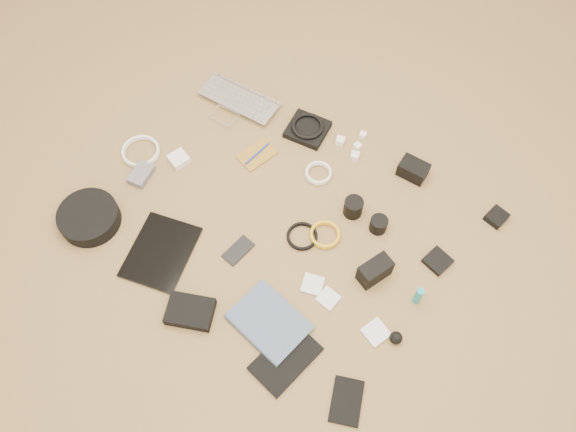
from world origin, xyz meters
The scene contains 33 objects.
laptop centered at (-0.45, 0.36, 0.01)m, with size 0.35×0.24×0.03m, color silver.
headphone_pouch centered at (-0.12, 0.43, 0.01)m, with size 0.16×0.15×0.03m, color black.
headphones centered at (-0.12, 0.43, 0.04)m, with size 0.14×0.14×0.02m, color black.
charger_a centered at (0.03, 0.45, 0.02)m, with size 0.03×0.03×0.03m, color white.
charger_b centered at (0.09, 0.53, 0.01)m, with size 0.03×0.03×0.02m, color white.
charger_c centered at (0.10, 0.47, 0.01)m, with size 0.03×0.03×0.03m, color white.
charger_d centered at (0.11, 0.42, 0.02)m, with size 0.03×0.03×0.03m, color white.
dslr_camera centered at (0.35, 0.47, 0.03)m, with size 0.11×0.08×0.06m, color black.
lens_pouch centered at (0.71, 0.46, 0.01)m, with size 0.07×0.08×0.03m, color black.
notebook_olive centered at (-0.23, 0.22, 0.00)m, with size 0.10×0.15×0.01m, color olive.
pen_blue centered at (-0.23, 0.22, 0.01)m, with size 0.01×0.01×0.14m, color #123498.
cable_white_a centered at (0.03, 0.27, 0.01)m, with size 0.11×0.11×0.01m, color white.
lens_a centered at (0.23, 0.19, 0.04)m, with size 0.07×0.07×0.08m, color black.
lens_b centered at (0.34, 0.18, 0.03)m, with size 0.07×0.07×0.06m, color black.
card_reader centered at (0.60, 0.17, 0.01)m, with size 0.08×0.08×0.02m, color black.
power_brick centered at (-0.48, 0.02, 0.02)m, with size 0.07×0.07×0.03m, color white.
cable_white_b centered at (-0.64, -0.03, 0.01)m, with size 0.16×0.16×0.01m, color white.
cable_black centered at (0.12, -0.01, 0.01)m, with size 0.12×0.12×0.01m, color black.
cable_yellow centered at (0.19, 0.04, 0.01)m, with size 0.12×0.12×0.01m, color gold.
flash centered at (0.42, 0.00, 0.04)m, with size 0.06×0.12×0.09m, color black.
lens_cleaner centered at (0.59, 0.00, 0.05)m, with size 0.03×0.03×0.09m, color teal.
battery_charger centered at (-0.56, -0.11, 0.01)m, with size 0.07×0.11×0.03m, color slate.
tablet centered at (-0.29, -0.34, 0.01)m, with size 0.22×0.28×0.01m, color black.
phone centered at (-0.05, -0.18, 0.00)m, with size 0.06×0.12×0.01m, color black.
filter_case_left centered at (0.25, -0.15, 0.01)m, with size 0.07×0.07×0.01m, color silver.
filter_case_mid centered at (0.33, -0.16, 0.00)m, with size 0.07×0.07×0.01m, color silver.
filter_case_right centered at (0.53, -0.18, 0.01)m, with size 0.08×0.08×0.01m, color silver.
air_blower centered at (0.60, -0.17, 0.02)m, with size 0.04×0.04×0.04m, color black.
headphone_case centered at (-0.59, -0.38, 0.03)m, with size 0.23×0.23×0.06m, color black.
drive_case centered at (-0.05, -0.47, 0.02)m, with size 0.16×0.11×0.04m, color black.
paperback centered at (0.18, -0.44, 0.01)m, with size 0.19×0.25×0.03m, color #41556E.
notebook_black_a centered at (0.31, -0.43, 0.01)m, with size 0.14×0.23×0.02m, color black.
notebook_black_b centered at (0.56, -0.44, 0.01)m, with size 0.10×0.15×0.01m, color black.
Camera 1 is at (0.58, -0.84, 1.88)m, focal length 35.00 mm.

